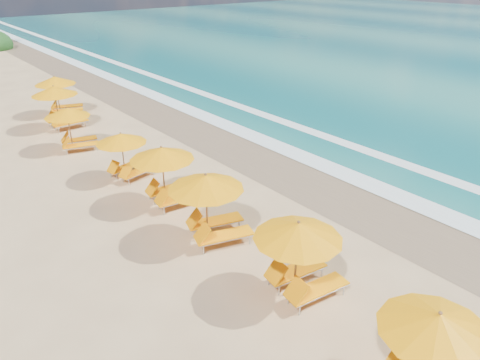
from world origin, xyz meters
name	(u,v)px	position (x,y,z in m)	size (l,w,h in m)	color
ground	(240,209)	(0.00, 0.00, 0.00)	(160.00, 160.00, 0.00)	tan
wet_sand	(312,179)	(4.00, 0.00, 0.01)	(4.00, 160.00, 0.01)	#836B4E
surf_foam	(352,163)	(6.70, 0.00, 0.03)	(4.00, 160.00, 0.01)	white
station_2	(436,347)	(-1.96, -8.71, 1.31)	(2.67, 2.51, 2.33)	olive
station_3	(302,253)	(-1.73, -4.76, 1.35)	(2.83, 2.68, 2.41)	olive
station_4	(212,203)	(-2.01, -1.05, 1.39)	(3.14, 3.06, 2.48)	olive
station_5	(168,171)	(-1.83, 2.03, 1.36)	(2.82, 2.66, 2.42)	olive
station_6	(126,152)	(-2.02, 5.15, 1.19)	(2.58, 2.47, 2.12)	olive
station_7	(73,126)	(-2.53, 9.85, 1.23)	(2.75, 2.67, 2.20)	olive
station_8	(60,104)	(-1.88, 13.50, 1.39)	(2.71, 2.51, 2.47)	olive
station_9	(60,93)	(-0.98, 16.05, 1.35)	(3.11, 3.06, 2.41)	olive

